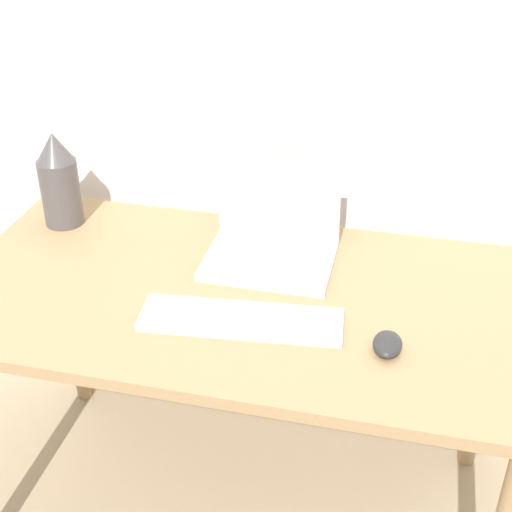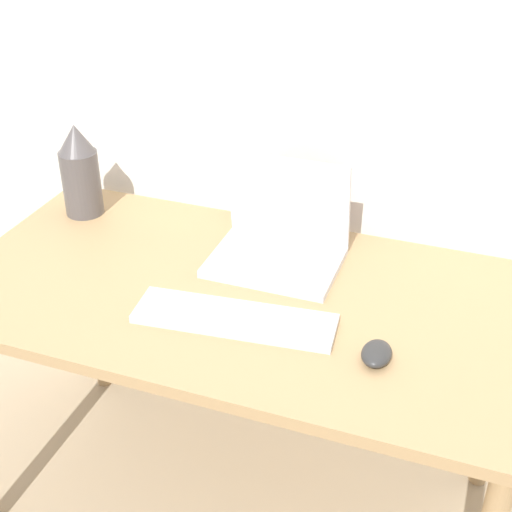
% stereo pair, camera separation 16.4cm
% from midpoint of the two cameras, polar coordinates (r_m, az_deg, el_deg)
% --- Properties ---
extents(wall_back, '(6.00, 0.05, 2.50)m').
position_cam_midpoint_polar(wall_back, '(1.88, 6.06, 17.40)').
color(wall_back, white).
rests_on(wall_back, ground_plane).
extents(desk, '(1.39, 0.74, 0.74)m').
position_cam_midpoint_polar(desk, '(1.75, 1.34, -5.10)').
color(desk, tan).
rests_on(desk, ground_plane).
extents(laptop, '(0.32, 0.25, 0.26)m').
position_cam_midpoint_polar(laptop, '(1.80, 4.51, 1.23)').
color(laptop, silver).
rests_on(laptop, desk).
extents(keyboard, '(0.46, 0.17, 0.02)m').
position_cam_midpoint_polar(keyboard, '(1.59, 1.24, -5.11)').
color(keyboard, silver).
rests_on(keyboard, desk).
extents(mouse, '(0.06, 0.09, 0.03)m').
position_cam_midpoint_polar(mouse, '(1.52, 12.72, -7.73)').
color(mouse, '#2D2D2D').
rests_on(mouse, desk).
extents(vase, '(0.11, 0.11, 0.26)m').
position_cam_midpoint_polar(vase, '(2.03, -11.68, 6.63)').
color(vase, '#514C4C').
rests_on(vase, desk).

